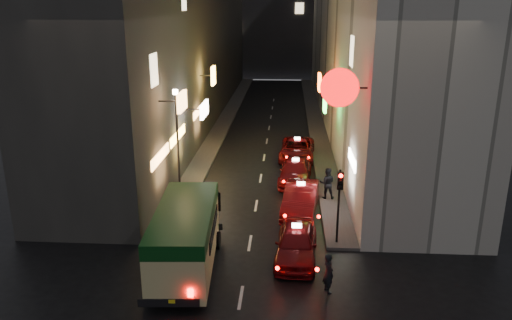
% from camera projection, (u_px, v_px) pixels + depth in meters
% --- Properties ---
extents(building_left, '(7.58, 52.00, 18.00)m').
position_uv_depth(building_left, '(183.00, 22.00, 45.21)').
color(building_left, '#363431').
rests_on(building_left, ground).
extents(building_right, '(8.00, 52.00, 18.00)m').
position_uv_depth(building_right, '(361.00, 23.00, 44.22)').
color(building_right, beige).
rests_on(building_right, ground).
extents(building_far, '(30.00, 10.00, 22.00)m').
position_uv_depth(building_far, '(279.00, 1.00, 74.58)').
color(building_far, '#313136').
rests_on(building_far, ground).
extents(sidewalk_left, '(1.50, 52.00, 0.15)m').
position_uv_depth(sidewalk_left, '(226.00, 119.00, 47.66)').
color(sidewalk_left, '#4C4946').
rests_on(sidewalk_left, ground).
extents(sidewalk_right, '(1.50, 52.00, 0.15)m').
position_uv_depth(sidewalk_right, '(315.00, 120.00, 47.13)').
color(sidewalk_right, '#4C4946').
rests_on(sidewalk_right, ground).
extents(minibus, '(2.67, 6.56, 2.77)m').
position_uv_depth(minibus, '(185.00, 232.00, 20.25)').
color(minibus, '#D0C282').
rests_on(minibus, ground).
extents(taxi_near, '(2.56, 5.54, 1.89)m').
position_uv_depth(taxi_near, '(296.00, 241.00, 21.50)').
color(taxi_near, '#630B0E').
rests_on(taxi_near, ground).
extents(taxi_second, '(2.99, 5.94, 1.98)m').
position_uv_depth(taxi_second, '(301.00, 197.00, 26.25)').
color(taxi_second, '#630B0E').
rests_on(taxi_second, ground).
extents(taxi_third, '(2.45, 5.16, 1.76)m').
position_uv_depth(taxi_third, '(295.00, 170.00, 30.87)').
color(taxi_third, '#630B0E').
rests_on(taxi_third, ground).
extents(taxi_far, '(2.48, 5.36, 1.83)m').
position_uv_depth(taxi_far, '(297.00, 148.00, 35.42)').
color(taxi_far, '#630B0E').
rests_on(taxi_far, ground).
extents(pedestrian_crossing, '(0.60, 0.71, 1.83)m').
position_uv_depth(pedestrian_crossing, '(328.00, 271.00, 18.97)').
color(pedestrian_crossing, black).
rests_on(pedestrian_crossing, ground).
extents(pedestrian_sidewalk, '(0.77, 0.49, 2.00)m').
position_uv_depth(pedestrian_sidewalk, '(327.00, 181.00, 27.83)').
color(pedestrian_sidewalk, black).
rests_on(pedestrian_sidewalk, sidewalk_right).
extents(traffic_light, '(0.26, 0.43, 3.50)m').
position_uv_depth(traffic_light, '(340.00, 191.00, 22.06)').
color(traffic_light, black).
rests_on(traffic_light, sidewalk_right).
extents(lamp_post, '(0.28, 0.28, 6.22)m').
position_uv_depth(lamp_post, '(178.00, 139.00, 26.57)').
color(lamp_post, black).
rests_on(lamp_post, sidewalk_left).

